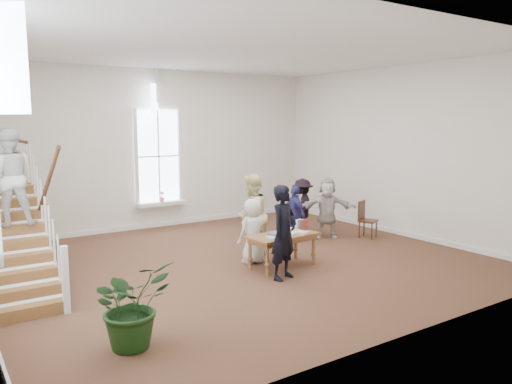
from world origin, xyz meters
TOP-DOWN VIEW (x-y plane):
  - ground at (0.00, 0.00)m, footprint 10.00×10.00m
  - room_shell at (-0.00, 4.39)m, footprint 10.49×10.00m
  - staircase at (-4.34, 0.75)m, footprint 1.10×4.10m
  - library_table at (0.54, -0.81)m, footprint 1.56×0.89m
  - police_officer at (0.08, -1.44)m, footprint 0.78×0.64m
  - elderly_woman at (0.18, -0.19)m, footprint 0.72×0.50m
  - person_yellow at (0.48, 0.31)m, footprint 1.12×1.03m
  - woman_cluster_a at (2.16, 0.86)m, footprint 0.42×0.86m
  - woman_cluster_b at (2.76, 1.31)m, footprint 1.03×1.14m
  - woman_cluster_c at (3.06, 0.66)m, footprint 1.49×1.21m
  - floor_plant at (-3.40, -2.69)m, footprint 1.26×1.16m
  - side_chair at (3.97, 0.18)m, footprint 0.55×0.55m

SIDE VIEW (x-z plane):
  - ground at x=0.00m, z-range 0.00..0.00m
  - room_shell at x=0.00m, z-range -4.60..5.40m
  - side_chair at x=3.97m, z-range 0.05..1.02m
  - floor_plant at x=-3.40m, z-range 0.00..1.19m
  - library_table at x=0.54m, z-range 0.24..1.01m
  - elderly_woman at x=0.18m, z-range 0.00..1.40m
  - woman_cluster_a at x=2.16m, z-range 0.00..1.42m
  - woman_cluster_b at x=2.76m, z-range 0.00..1.53m
  - woman_cluster_c at x=3.06m, z-range 0.00..1.60m
  - police_officer at x=0.08m, z-range 0.00..1.84m
  - person_yellow at x=0.48m, z-range 0.00..1.87m
  - staircase at x=-4.34m, z-range 0.16..3.08m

